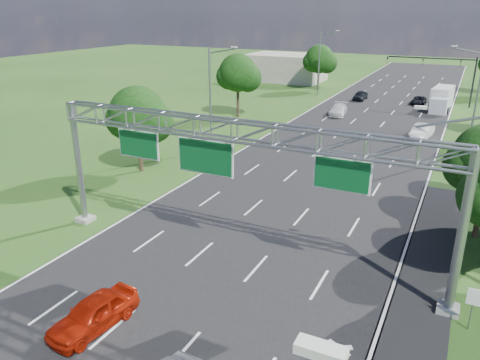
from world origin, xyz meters
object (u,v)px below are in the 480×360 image
Objects in this scene: sign_gantry at (236,142)px; traffic_signal at (448,69)px; regulatory_sign at (474,301)px; red_coupe at (94,313)px; box_truck at (441,99)px.

sign_gantry is 1.92× the size of traffic_signal.
sign_gantry is at bearing 175.17° from regulatory_sign.
red_coupe is 0.54× the size of box_truck.
box_truck reaches higher than regulatory_sign.
sign_gantry is 13.25m from regulatory_sign.
regulatory_sign is 0.26× the size of box_truck.
sign_gantry is 11.19× the size of regulatory_sign.
regulatory_sign is 0.48× the size of red_coupe.
sign_gantry reaches higher than regulatory_sign.
sign_gantry reaches higher than red_coupe.
box_truck is (-5.03, 50.72, -0.07)m from regulatory_sign.
regulatory_sign is 16.67m from red_coupe.
traffic_signal is at bearing 87.61° from red_coupe.
box_truck is (9.98, 57.94, 0.70)m from red_coupe.
sign_gantry is 10.69m from red_coupe.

